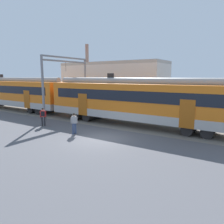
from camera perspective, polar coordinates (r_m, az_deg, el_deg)
The scene contains 7 objects.
ground_plane at distance 15.75m, azimuth -3.55°, elevation -7.08°, with size 160.00×160.00×0.00m, color #515156.
track_bed at distance 26.87m, azimuth -15.22°, elevation -0.55°, with size 80.00×4.40×0.01m, color slate.
commuter_train at distance 32.02m, azimuth -23.51°, elevation 4.59°, with size 56.65×3.07×4.73m.
pedestrian_red at distance 20.50m, azimuth -17.56°, elevation -0.83°, with size 0.50×0.68×1.67m.
pedestrian_grey at distance 17.08m, azimuth -9.87°, elevation -2.58°, with size 0.43×0.68×1.67m.
catenary_gantry at distance 24.73m, azimuth -11.89°, elevation 8.79°, with size 0.24×6.64×6.53m.
background_building at distance 31.30m, azimuth 0.09°, elevation 7.02°, with size 15.27×5.00×9.20m.
Camera 1 is at (9.13, -12.05, 4.42)m, focal length 35.00 mm.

